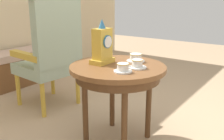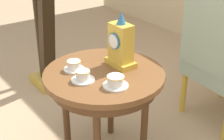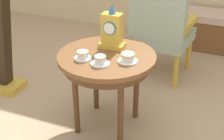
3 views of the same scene
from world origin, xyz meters
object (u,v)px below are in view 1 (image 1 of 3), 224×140
side_table (118,75)px  window_bench (18,67)px  teacup_center (136,58)px  mantel_clock (102,46)px  armchair (52,51)px  teacup_right (137,64)px  teacup_left (123,68)px

side_table → window_bench: 1.94m
teacup_center → mantel_clock: size_ratio=0.42×
teacup_center → mantel_clock: bearing=136.4°
armchair → window_bench: size_ratio=1.25×
mantel_clock → armchair: size_ratio=0.29×
teacup_right → mantel_clock: bearing=96.0°
window_bench → teacup_left: bearing=-105.5°
teacup_right → window_bench: teacup_right is taller
side_table → mantel_clock: size_ratio=2.14×
side_table → teacup_left: bearing=-135.1°
mantel_clock → armchair: 0.81m
side_table → teacup_left: (-0.13, -0.13, 0.10)m
teacup_left → teacup_center: bearing=14.4°
teacup_left → armchair: bearing=74.0°
armchair → window_bench: bearing=75.0°
teacup_left → mantel_clock: 0.30m
side_table → mantel_clock: (-0.01, 0.13, 0.21)m
side_table → teacup_right: 0.19m
teacup_center → window_bench: bearing=82.6°
armchair → mantel_clock: bearing=-103.2°
teacup_center → mantel_clock: 0.28m
teacup_center → armchair: (-0.01, 0.96, -0.06)m
teacup_right → armchair: armchair is taller
teacup_center → mantel_clock: mantel_clock is taller
side_table → mantel_clock: mantel_clock is taller
teacup_left → teacup_right: size_ratio=0.94×
side_table → armchair: armchair is taller
teacup_right → teacup_center: (0.16, 0.11, 0.00)m
mantel_clock → armchair: (0.18, 0.77, -0.16)m
mantel_clock → teacup_center: bearing=-43.6°
side_table → window_bench: (0.42, 1.86, -0.32)m
teacup_left → teacup_center: 0.32m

